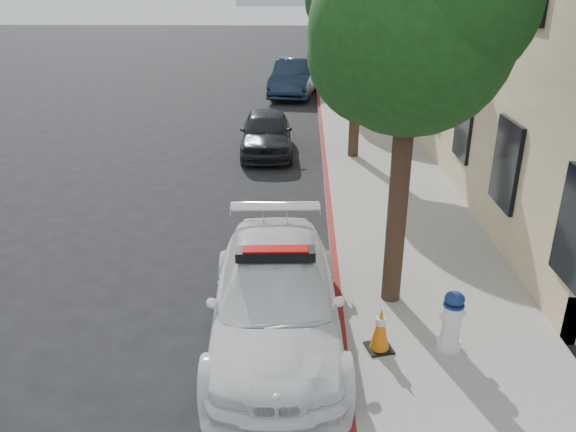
# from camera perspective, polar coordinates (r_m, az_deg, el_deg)

# --- Properties ---
(ground) EXTENTS (120.00, 120.00, 0.00)m
(ground) POSITION_cam_1_polar(r_m,az_deg,el_deg) (11.14, -6.10, -3.34)
(ground) COLOR black
(ground) RESTS_ON ground
(sidewalk) EXTENTS (3.20, 50.00, 0.15)m
(sidewalk) POSITION_cam_1_polar(r_m,az_deg,el_deg) (20.59, 7.70, 9.08)
(sidewalk) COLOR gray
(sidewalk) RESTS_ON ground
(curb_strip) EXTENTS (0.12, 50.00, 0.15)m
(curb_strip) POSITION_cam_1_polar(r_m,az_deg,el_deg) (20.49, 3.36, 9.18)
(curb_strip) COLOR maroon
(curb_strip) RESTS_ON ground
(tree_near) EXTENTS (2.92, 2.82, 5.62)m
(tree_near) POSITION_cam_1_polar(r_m,az_deg,el_deg) (8.04, 12.71, 17.92)
(tree_near) COLOR black
(tree_near) RESTS_ON sidewalk
(tree_mid) EXTENTS (2.77, 2.64, 5.43)m
(tree_mid) POSITION_cam_1_polar(r_m,az_deg,el_deg) (15.97, 7.39, 20.02)
(tree_mid) COLOR black
(tree_mid) RESTS_ON sidewalk
(police_car) EXTENTS (2.11, 4.69, 1.48)m
(police_car) POSITION_cam_1_polar(r_m,az_deg,el_deg) (8.13, -1.24, -8.45)
(police_car) COLOR white
(police_car) RESTS_ON ground
(parked_car_mid) EXTENTS (1.74, 3.87, 1.29)m
(parked_car_mid) POSITION_cam_1_polar(r_m,az_deg,el_deg) (17.22, -2.21, 8.53)
(parked_car_mid) COLOR black
(parked_car_mid) RESTS_ON ground
(parked_car_far) EXTENTS (2.33, 5.10, 1.62)m
(parked_car_far) POSITION_cam_1_polar(r_m,az_deg,el_deg) (26.33, 0.71, 13.90)
(parked_car_far) COLOR #162138
(parked_car_far) RESTS_ON ground
(fire_hydrant) EXTENTS (0.37, 0.34, 0.88)m
(fire_hydrant) POSITION_cam_1_polar(r_m,az_deg,el_deg) (8.14, 16.30, -10.20)
(fire_hydrant) COLOR silver
(fire_hydrant) RESTS_ON sidewalk
(traffic_cone) EXTENTS (0.42, 0.42, 0.67)m
(traffic_cone) POSITION_cam_1_polar(r_m,az_deg,el_deg) (7.94, 9.37, -11.24)
(traffic_cone) COLOR black
(traffic_cone) RESTS_ON sidewalk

